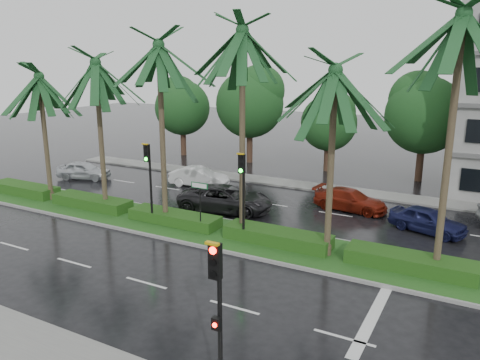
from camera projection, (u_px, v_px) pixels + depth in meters
The scene contains 17 objects.
ground at pixel (212, 242), 22.78m from camera, with size 120.00×120.00×0.00m, color black.
near_sidewalk at pixel (34, 351), 14.07m from camera, with size 40.00×2.40×0.12m, color slate.
far_sidewalk at pixel (302, 185), 33.00m from camera, with size 40.00×2.00×0.12m, color slate.
median at pixel (223, 234), 23.62m from camera, with size 36.00×4.00×0.15m.
hedge at pixel (223, 227), 23.53m from camera, with size 35.20×1.40×0.60m.
lane_markings at pixel (265, 257), 21.02m from camera, with size 34.00×13.06×0.01m.
palm_row at pixel (199, 67), 22.19m from camera, with size 26.30×4.20×10.83m.
signal_near at pixel (218, 315), 11.40m from camera, with size 0.34×0.45×4.36m.
signal_median_left at pixel (149, 172), 24.15m from camera, with size 0.34×0.42×4.36m.
signal_median_right at pixel (243, 185), 21.61m from camera, with size 0.34×0.42×4.36m.
street_sign at pixel (200, 195), 23.14m from camera, with size 0.95×0.09×2.60m.
bg_trees at pixel (316, 109), 37.13m from camera, with size 32.75×5.77×8.33m.
car_silver at pixel (84, 170), 34.82m from camera, with size 3.93×1.58×1.34m, color silver.
car_white at pixel (199, 177), 32.79m from camera, with size 4.11×1.43×1.35m, color silver.
car_darkgrey at pixel (226, 199), 27.26m from camera, with size 5.48×2.53×1.52m, color black.
car_red at pixel (350, 200), 27.51m from camera, with size 4.32×1.76×1.25m, color maroon.
car_blue at pixel (428, 220), 23.91m from camera, with size 3.85×1.55×1.31m, color #191D4B.
Camera 1 is at (11.35, -18.14, 8.50)m, focal length 35.00 mm.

